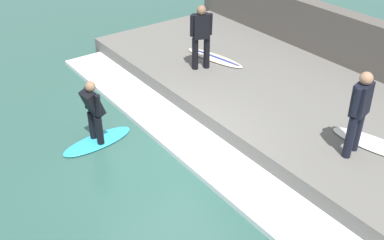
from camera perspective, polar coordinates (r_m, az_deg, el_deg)
The scene contains 10 objects.
ground_plane at distance 9.22m, azimuth -2.82°, elevation -4.78°, with size 28.00×28.00×0.00m, color #2D564C.
concrete_ledge at distance 11.00m, azimuth 11.92°, elevation 2.51°, with size 4.40×11.62×0.45m, color #66635E.
back_wall at distance 12.52m, azimuth 20.05°, elevation 8.30°, with size 0.50×12.20×1.77m, color #544F49.
wave_foam_crest at distance 9.48m, azimuth 0.30°, elevation -3.18°, with size 1.11×11.04×0.12m, color silver.
surfboard_riding at distance 9.85m, azimuth -11.89°, elevation -2.65°, with size 1.67×0.72×0.06m.
surfer_riding at distance 9.42m, azimuth -12.43°, elevation 1.41°, with size 0.42×0.60×1.40m.
surfer_waiting_near at distance 11.45m, azimuth 1.17°, elevation 10.86°, with size 0.54×0.40×1.67m.
surfboard_waiting_near at distance 12.36m, azimuth 2.88°, elevation 7.91°, with size 0.81×1.94×0.07m.
surfer_waiting_far at distance 8.60m, azimuth 20.46°, elevation 1.25°, with size 0.56×0.33×1.70m.
surfboard_waiting_far at distance 9.46m, azimuth 22.17°, elevation -2.86°, with size 0.90×1.80×0.06m.
Camera 1 is at (-4.00, -6.22, 5.52)m, focal length 42.00 mm.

